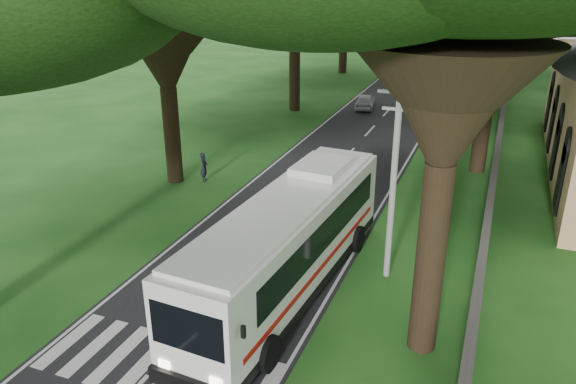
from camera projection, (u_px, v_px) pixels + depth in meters
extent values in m
plane|color=#184714|center=(190.00, 330.00, 19.19)|extent=(140.00, 140.00, 0.00)
cube|color=black|center=(367.00, 135.00, 40.72)|extent=(8.00, 120.00, 0.04)
cube|color=silver|center=(157.00, 366.00, 17.47)|extent=(8.00, 3.00, 0.01)
cube|color=#383533|center=(498.00, 144.00, 36.62)|extent=(0.35, 50.00, 1.20)
cylinder|color=gray|center=(393.00, 183.00, 20.99)|extent=(0.24, 0.24, 8.00)
cube|color=gray|center=(400.00, 93.00, 19.69)|extent=(1.60, 0.10, 0.10)
cube|color=gray|center=(399.00, 109.00, 19.92)|extent=(1.20, 0.10, 0.10)
cylinder|color=gray|center=(452.00, 83.00, 38.22)|extent=(0.24, 0.24, 8.00)
cube|color=gray|center=(458.00, 31.00, 36.92)|extent=(1.60, 0.10, 0.10)
cube|color=gray|center=(457.00, 40.00, 37.15)|extent=(1.20, 0.10, 0.10)
cylinder|color=gray|center=(475.00, 45.00, 55.45)|extent=(0.24, 0.24, 8.00)
cube|color=gray|center=(479.00, 9.00, 54.15)|extent=(1.60, 0.10, 0.10)
cube|color=gray|center=(478.00, 15.00, 54.38)|extent=(1.20, 0.10, 0.10)
cylinder|color=black|center=(172.00, 135.00, 31.18)|extent=(0.90, 0.90, 5.41)
cone|color=black|center=(165.00, 51.00, 29.43)|extent=(3.20, 3.20, 3.80)
cylinder|color=black|center=(295.00, 74.00, 46.41)|extent=(0.90, 0.90, 5.97)
cone|color=black|center=(295.00, 13.00, 44.55)|extent=(3.20, 3.20, 3.80)
cylinder|color=black|center=(343.00, 46.00, 62.29)|extent=(0.90, 0.90, 5.80)
cone|color=black|center=(345.00, 1.00, 60.46)|extent=(3.20, 3.20, 3.80)
cylinder|color=black|center=(430.00, 261.00, 17.19)|extent=(0.90, 0.90, 6.35)
cone|color=black|center=(448.00, 97.00, 15.25)|extent=(3.20, 3.20, 3.80)
cylinder|color=black|center=(482.00, 128.00, 32.73)|extent=(0.90, 0.90, 5.29)
cone|color=black|center=(493.00, 49.00, 31.00)|extent=(3.20, 3.20, 3.80)
cylinder|color=black|center=(490.00, 70.00, 48.28)|extent=(0.90, 0.90, 5.92)
cone|color=black|center=(498.00, 11.00, 46.43)|extent=(3.20, 3.20, 3.80)
cylinder|color=black|center=(507.00, 47.00, 63.57)|extent=(0.90, 0.90, 5.29)
cone|color=black|center=(513.00, 5.00, 61.83)|extent=(3.20, 3.20, 3.80)
cube|color=white|center=(288.00, 242.00, 20.70)|extent=(3.56, 13.08, 3.18)
cube|color=black|center=(292.00, 227.00, 20.79)|extent=(3.46, 10.72, 1.19)
cube|color=black|center=(288.00, 278.00, 21.28)|extent=(3.61, 13.12, 0.38)
cube|color=#AD110B|center=(288.00, 259.00, 20.97)|extent=(3.53, 11.79, 0.19)
cube|color=white|center=(288.00, 201.00, 20.07)|extent=(3.31, 12.42, 0.19)
cylinder|color=black|center=(194.00, 330.00, 18.19)|extent=(0.46, 1.21, 1.19)
cylinder|color=black|center=(268.00, 353.00, 17.13)|extent=(0.46, 1.21, 1.19)
cylinder|color=black|center=(300.00, 227.00, 25.22)|extent=(0.46, 1.21, 1.19)
cylinder|color=black|center=(357.00, 239.00, 24.16)|extent=(0.46, 1.21, 1.19)
imported|color=#BABBBF|center=(365.00, 101.00, 47.56)|extent=(2.06, 3.90, 1.26)
imported|color=navy|center=(405.00, 70.00, 61.25)|extent=(1.35, 3.64, 1.19)
imported|color=maroon|center=(455.00, 57.00, 68.78)|extent=(3.35, 5.22, 1.41)
imported|color=black|center=(204.00, 167.00, 31.85)|extent=(0.55, 0.70, 1.69)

